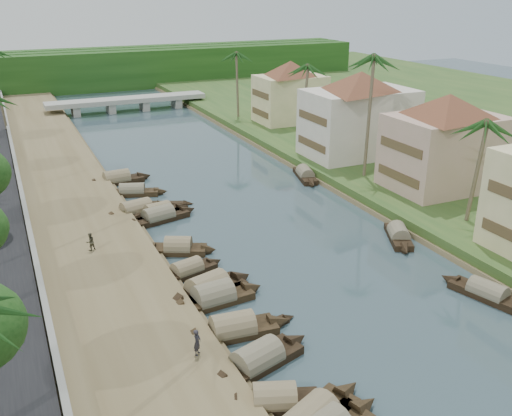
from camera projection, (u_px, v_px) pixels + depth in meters
name	position (u px, v px, depth m)	size (l,w,h in m)	color
ground	(352.00, 298.00, 40.79)	(220.00, 220.00, 0.00)	#32454C
left_bank	(80.00, 229.00, 51.44)	(10.00, 180.00, 0.80)	brown
right_bank	(396.00, 177.00, 64.86)	(16.00, 180.00, 1.20)	#284B1E
retaining_wall	(29.00, 227.00, 49.48)	(0.40, 180.00, 1.10)	slate
treeline	(98.00, 69.00, 124.14)	(120.00, 14.00, 8.00)	#163A0F
bridge	(127.00, 101.00, 101.23)	(28.00, 4.00, 2.40)	gray
building_mid	(445.00, 141.00, 58.14)	(14.11, 14.11, 9.70)	tan
building_far	(359.00, 113.00, 69.54)	(15.59, 15.59, 10.20)	beige
building_distant	(290.00, 91.00, 87.07)	(12.62, 12.62, 9.20)	beige
sampan_1	(274.00, 401.00, 30.12)	(6.83, 3.80, 2.03)	black
sampan_3	(257.00, 361.00, 33.30)	(8.49, 4.15, 2.25)	black
sampan_4	(233.00, 330.00, 36.34)	(8.14, 2.45, 2.27)	black
sampan_5	(208.00, 290.00, 41.00)	(8.31, 4.26, 2.54)	black
sampan_6	(214.00, 298.00, 40.02)	(8.08, 2.57, 2.36)	black
sampan_7	(187.00, 271.00, 43.86)	(6.76, 3.04, 1.83)	black
sampan_8	(178.00, 248.00, 47.61)	(6.52, 4.23, 2.04)	black
sampan_9	(159.00, 217.00, 54.01)	(8.45, 3.52, 2.11)	black
sampan_10	(137.00, 211.00, 55.43)	(8.46, 3.50, 2.27)	black
sampan_11	(158.00, 213.00, 55.03)	(7.14, 3.02, 2.03)	black
sampan_12	(132.00, 192.00, 60.73)	(7.67, 3.81, 1.87)	black
sampan_13	(117.00, 180.00, 64.40)	(8.32, 2.35, 2.25)	black
sampan_14	(487.00, 294.00, 40.62)	(3.44, 7.70, 1.89)	black
sampan_15	(399.00, 235.00, 50.08)	(4.41, 7.02, 1.95)	black
sampan_16	(305.00, 175.00, 66.11)	(3.36, 7.98, 1.96)	black
canoe_1	(265.00, 327.00, 37.20)	(4.95, 1.57, 0.79)	black
canoe_2	(166.00, 204.00, 58.24)	(5.58, 3.11, 0.83)	black
palm_1	(482.00, 125.00, 48.19)	(3.20, 3.20, 10.44)	brown
palm_2	(373.00, 60.00, 58.93)	(3.20, 3.20, 14.45)	brown
palm_3	(304.00, 68.00, 74.06)	(3.20, 3.20, 11.55)	brown
palm_7	(237.00, 55.00, 88.41)	(3.20, 3.20, 11.52)	brown
tree_6	(386.00, 107.00, 72.65)	(4.52, 4.52, 7.26)	#4C392B
person_near	(197.00, 342.00, 33.01)	(0.59, 0.39, 1.63)	#27252C
person_far	(90.00, 242.00, 46.13)	(0.73, 0.57, 1.50)	#3A3828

